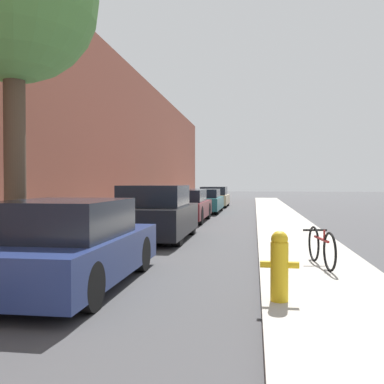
{
  "coord_description": "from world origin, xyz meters",
  "views": [
    {
      "loc": [
        1.81,
        0.03,
        1.6
      ],
      "look_at": [
        0.35,
        10.21,
        1.37
      ],
      "focal_mm": 40.8,
      "sensor_mm": 36.0,
      "label": 1
    }
  ],
  "objects": [
    {
      "name": "ground_plane",
      "position": [
        0.0,
        16.0,
        0.0
      ],
      "size": [
        120.0,
        120.0,
        0.0
      ],
      "primitive_type": "plane",
      "color": "#3D3D3F"
    },
    {
      "name": "parked_car_navy",
      "position": [
        -1.01,
        6.34,
        0.63
      ],
      "size": [
        1.82,
        4.01,
        1.33
      ],
      "color": "black",
      "rests_on": "ground"
    },
    {
      "name": "parked_car_black",
      "position": [
        -0.92,
        11.9,
        0.71
      ],
      "size": [
        1.86,
        3.92,
        1.52
      ],
      "color": "black",
      "rests_on": "ground"
    },
    {
      "name": "sidewalk_right",
      "position": [
        2.9,
        16.0,
        0.06
      ],
      "size": [
        2.0,
        52.0,
        0.12
      ],
      "color": "#ADA89E",
      "rests_on": "ground"
    },
    {
      "name": "street_tree_near",
      "position": [
        -2.32,
        7.1,
        4.74
      ],
      "size": [
        2.91,
        2.91,
        6.13
      ],
      "color": "#4C3A2B",
      "rests_on": "sidewalk_left"
    },
    {
      "name": "parked_car_maroon",
      "position": [
        -0.95,
        17.5,
        0.63
      ],
      "size": [
        1.7,
        4.45,
        1.29
      ],
      "color": "black",
      "rests_on": "ground"
    },
    {
      "name": "bicycle",
      "position": [
        2.98,
        7.95,
        0.46
      ],
      "size": [
        0.44,
        1.6,
        0.66
      ],
      "rotation": [
        0.0,
        0.0,
        0.14
      ],
      "color": "black",
      "rests_on": "sidewalk_right"
    },
    {
      "name": "building_facade_left",
      "position": [
        -4.25,
        16.0,
        3.52
      ],
      "size": [
        0.7,
        52.0,
        7.04
      ],
      "color": "brown",
      "rests_on": "ground"
    },
    {
      "name": "parked_car_teal",
      "position": [
        -0.86,
        22.88,
        0.61
      ],
      "size": [
        1.84,
        4.51,
        1.24
      ],
      "color": "black",
      "rests_on": "ground"
    },
    {
      "name": "parked_car_champagne",
      "position": [
        -0.79,
        28.43,
        0.62
      ],
      "size": [
        1.81,
        4.26,
        1.31
      ],
      "color": "black",
      "rests_on": "ground"
    },
    {
      "name": "sidewalk_left",
      "position": [
        -2.9,
        16.0,
        0.06
      ],
      "size": [
        2.0,
        52.0,
        0.12
      ],
      "color": "#ADA89E",
      "rests_on": "ground"
    },
    {
      "name": "fire_hydrant",
      "position": [
        2.12,
        5.53,
        0.57
      ],
      "size": [
        0.48,
        0.22,
        0.88
      ],
      "color": "gold",
      "rests_on": "sidewalk_right"
    }
  ]
}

